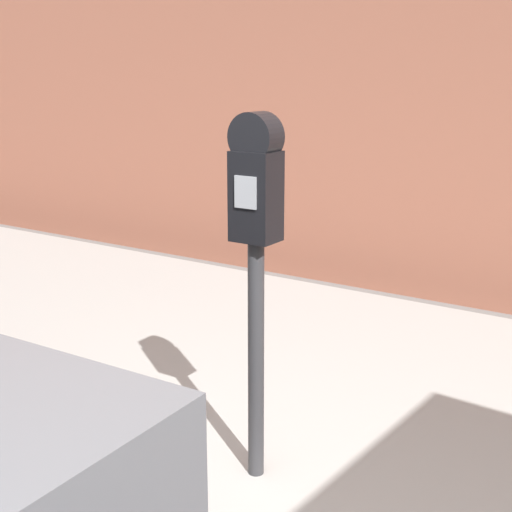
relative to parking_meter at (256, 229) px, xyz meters
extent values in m
cube|color=#9E9B96|center=(0.06, 0.98, -1.05)|extent=(24.00, 2.80, 0.14)
cylinder|color=#2D2D30|center=(0.00, 0.00, -0.51)|extent=(0.06, 0.06, 0.94)
cube|color=black|center=(0.00, 0.00, 0.12)|extent=(0.16, 0.13, 0.32)
cube|color=gray|center=(0.00, -0.07, 0.14)|extent=(0.09, 0.01, 0.11)
cylinder|color=black|center=(0.00, 0.00, 0.33)|extent=(0.17, 0.10, 0.17)
camera|label=1|loc=(1.36, -2.09, 0.56)|focal=50.00mm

